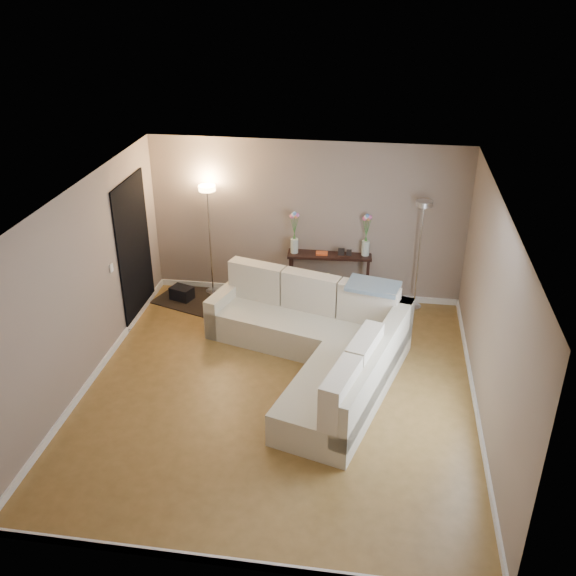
# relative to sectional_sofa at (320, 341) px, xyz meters

# --- Properties ---
(floor) EXTENTS (5.00, 5.50, 0.01)m
(floor) POSITION_rel_sectional_sofa_xyz_m (-0.45, -0.70, -0.38)
(floor) COLOR olive
(floor) RESTS_ON ground
(ceiling) EXTENTS (5.00, 5.50, 0.01)m
(ceiling) POSITION_rel_sectional_sofa_xyz_m (-0.45, -0.70, 2.23)
(ceiling) COLOR white
(ceiling) RESTS_ON ground
(wall_back) EXTENTS (5.00, 0.02, 2.60)m
(wall_back) POSITION_rel_sectional_sofa_xyz_m (-0.45, 2.06, 0.93)
(wall_back) COLOR gray
(wall_back) RESTS_ON ground
(wall_front) EXTENTS (5.00, 0.02, 2.60)m
(wall_front) POSITION_rel_sectional_sofa_xyz_m (-0.45, -3.46, 0.93)
(wall_front) COLOR gray
(wall_front) RESTS_ON ground
(wall_left) EXTENTS (0.02, 5.50, 2.60)m
(wall_left) POSITION_rel_sectional_sofa_xyz_m (-2.96, -0.70, 0.93)
(wall_left) COLOR gray
(wall_left) RESTS_ON ground
(wall_right) EXTENTS (0.02, 5.50, 2.60)m
(wall_right) POSITION_rel_sectional_sofa_xyz_m (2.06, -0.70, 0.93)
(wall_right) COLOR gray
(wall_right) RESTS_ON ground
(baseboard_back) EXTENTS (5.00, 0.03, 0.10)m
(baseboard_back) POSITION_rel_sectional_sofa_xyz_m (-0.45, 2.04, -0.32)
(baseboard_back) COLOR white
(baseboard_back) RESTS_ON ground
(baseboard_front) EXTENTS (5.00, 0.03, 0.10)m
(baseboard_front) POSITION_rel_sectional_sofa_xyz_m (-0.45, -3.43, -0.32)
(baseboard_front) COLOR white
(baseboard_front) RESTS_ON ground
(baseboard_left) EXTENTS (0.03, 5.50, 0.10)m
(baseboard_left) POSITION_rel_sectional_sofa_xyz_m (-2.94, -0.70, -0.32)
(baseboard_left) COLOR white
(baseboard_left) RESTS_ON ground
(baseboard_right) EXTENTS (0.03, 5.50, 0.10)m
(baseboard_right) POSITION_rel_sectional_sofa_xyz_m (2.03, -0.70, -0.32)
(baseboard_right) COLOR white
(baseboard_right) RESTS_ON ground
(doorway) EXTENTS (0.02, 1.20, 2.20)m
(doorway) POSITION_rel_sectional_sofa_xyz_m (-2.93, 1.00, 0.73)
(doorway) COLOR black
(doorway) RESTS_ON ground
(switch_plate) EXTENTS (0.02, 0.08, 0.12)m
(switch_plate) POSITION_rel_sectional_sofa_xyz_m (-2.93, 0.15, 0.83)
(switch_plate) COLOR white
(switch_plate) RESTS_ON ground
(sectional_sofa) EXTENTS (3.00, 3.40, 1.00)m
(sectional_sofa) POSITION_rel_sectional_sofa_xyz_m (0.00, 0.00, 0.00)
(sectional_sofa) COLOR beige
(sectional_sofa) RESTS_ON floor
(throw_blanket) EXTENTS (0.79, 0.57, 0.10)m
(throw_blanket) POSITION_rel_sectional_sofa_xyz_m (0.67, 0.55, 0.62)
(throw_blanket) COLOR slate
(throw_blanket) RESTS_ON sectional_sofa
(console_table) EXTENTS (1.35, 0.44, 0.82)m
(console_table) POSITION_rel_sectional_sofa_xyz_m (-0.14, 1.93, 0.09)
(console_table) COLOR black
(console_table) RESTS_ON floor
(leaning_mirror) EXTENTS (0.94, 0.10, 0.74)m
(leaning_mirror) POSITION_rel_sectional_sofa_xyz_m (-0.07, 2.11, 0.82)
(leaning_mirror) COLOR black
(leaning_mirror) RESTS_ON console_table
(table_decor) EXTENTS (0.57, 0.13, 0.13)m
(table_decor) POSITION_rel_sectional_sofa_xyz_m (-0.06, 1.90, 0.48)
(table_decor) COLOR #E85C29
(table_decor) RESTS_ON console_table
(flower_vase_left) EXTENTS (0.16, 0.13, 0.70)m
(flower_vase_left) POSITION_rel_sectional_sofa_xyz_m (-0.62, 1.90, 0.74)
(flower_vase_left) COLOR silver
(flower_vase_left) RESTS_ON console_table
(flower_vase_right) EXTENTS (0.16, 0.13, 0.70)m
(flower_vase_right) POSITION_rel_sectional_sofa_xyz_m (0.50, 1.97, 0.74)
(flower_vase_right) COLOR silver
(flower_vase_right) RESTS_ON console_table
(floor_lamp_lit) EXTENTS (0.34, 0.34, 1.87)m
(floor_lamp_lit) POSITION_rel_sectional_sofa_xyz_m (-2.00, 1.90, 0.95)
(floor_lamp_lit) COLOR silver
(floor_lamp_lit) RESTS_ON floor
(floor_lamp_unlit) EXTENTS (0.29, 0.29, 1.80)m
(floor_lamp_unlit) POSITION_rel_sectional_sofa_xyz_m (1.33, 1.86, 0.90)
(floor_lamp_unlit) COLOR silver
(floor_lamp_unlit) RESTS_ON floor
(charcoal_rug) EXTENTS (1.45, 1.26, 0.02)m
(charcoal_rug) POSITION_rel_sectional_sofa_xyz_m (-2.22, 1.59, -0.36)
(charcoal_rug) COLOR black
(charcoal_rug) RESTS_ON floor
(black_bag) EXTENTS (0.41, 0.34, 0.22)m
(black_bag) POSITION_rel_sectional_sofa_xyz_m (-2.44, 1.56, -0.26)
(black_bag) COLOR black
(black_bag) RESTS_ON charcoal_rug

